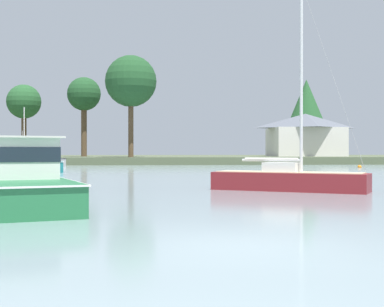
{
  "coord_description": "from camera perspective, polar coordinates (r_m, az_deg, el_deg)",
  "views": [
    {
      "loc": [
        -2.06,
        -10.83,
        1.86
      ],
      "look_at": [
        1.6,
        25.73,
        1.69
      ],
      "focal_mm": 51.82,
      "sensor_mm": 36.0,
      "label": 1
    }
  ],
  "objects": [
    {
      "name": "ground_plane",
      "position": [
        11.18,
        5.07,
        -9.32
      ],
      "size": [
        453.19,
        453.19,
        0.0
      ],
      "primitive_type": "plane",
      "color": "gray"
    },
    {
      "name": "far_shore_bank",
      "position": [
        94.82,
        -4.47,
        -0.56
      ],
      "size": [
        203.93,
        44.48,
        1.03
      ],
      "primitive_type": "cube",
      "color": "#4C563D",
      "rests_on": "ground"
    },
    {
      "name": "sailboat_maroon",
      "position": [
        26.28,
        9.93,
        -3.29
      ],
      "size": [
        7.09,
        5.25,
        10.22
      ],
      "color": "maroon",
      "rests_on": "ground"
    },
    {
      "name": "cruiser_grey",
      "position": [
        66.18,
        -16.43,
        -0.92
      ],
      "size": [
        7.85,
        4.38,
        3.84
      ],
      "color": "gray",
      "rests_on": "ground"
    },
    {
      "name": "cruiser_green",
      "position": [
        19.65,
        -16.96,
        -3.7
      ],
      "size": [
        4.76,
        8.65,
        4.23
      ],
      "color": "#236B3D",
      "rests_on": "ground"
    },
    {
      "name": "cruiser_teal",
      "position": [
        49.65,
        -17.63,
        -1.31
      ],
      "size": [
        7.67,
        3.12,
        4.35
      ],
      "color": "#196B70",
      "rests_on": "ground"
    },
    {
      "name": "mooring_buoy_orange",
      "position": [
        65.11,
        16.86,
        -1.32
      ],
      "size": [
        0.44,
        0.44,
        0.5
      ],
      "color": "orange",
      "rests_on": "ground"
    },
    {
      "name": "shore_tree_center_right",
      "position": [
        90.63,
        -16.92,
        5.05
      ],
      "size": [
        5.32,
        5.32,
        11.22
      ],
      "color": "brown",
      "rests_on": "far_shore_bank"
    },
    {
      "name": "shore_tree_center_left",
      "position": [
        85.21,
        -11.06,
        5.88
      ],
      "size": [
        5.03,
        5.03,
        11.94
      ],
      "color": "brown",
      "rests_on": "far_shore_bank"
    },
    {
      "name": "shore_tree_inland_c",
      "position": [
        76.13,
        -6.32,
        7.36
      ],
      "size": [
        6.98,
        6.98,
        13.82
      ],
      "color": "brown",
      "rests_on": "far_shore_bank"
    },
    {
      "name": "shore_tree_right",
      "position": [
        94.91,
        11.69,
        5.06
      ],
      "size": [
        6.54,
        6.54,
        12.83
      ],
      "color": "brown",
      "rests_on": "far_shore_bank"
    },
    {
      "name": "cottage_behind_trees",
      "position": [
        90.25,
        11.59,
        1.96
      ],
      "size": [
        11.85,
        9.25,
        6.79
      ],
      "color": "silver",
      "rests_on": "far_shore_bank"
    }
  ]
}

